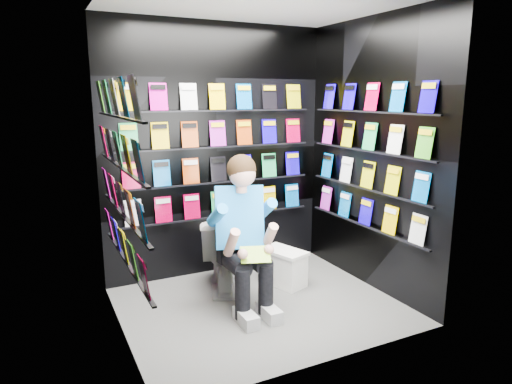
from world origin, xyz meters
name	(u,v)px	position (x,y,z in m)	size (l,w,h in m)	color
floor	(260,306)	(0.00, 0.00, 0.00)	(2.40, 2.40, 0.00)	#575755
ceiling	(261,1)	(0.00, 0.00, 2.60)	(2.40, 2.40, 0.00)	white
wall_back	(217,151)	(0.00, 1.00, 1.30)	(2.40, 0.04, 2.60)	black
wall_front	(329,184)	(0.00, -1.00, 1.30)	(2.40, 0.04, 2.60)	black
wall_left	(115,175)	(-1.20, 0.00, 1.30)	(0.04, 2.00, 2.60)	black
wall_right	(371,156)	(1.20, 0.00, 1.30)	(0.04, 2.00, 2.60)	black
comics_back	(218,151)	(0.00, 0.97, 1.31)	(2.10, 0.06, 1.37)	#BC410D
comics_left	(119,174)	(-1.17, 0.00, 1.31)	(0.06, 1.70, 1.37)	#BC410D
comics_right	(369,156)	(1.17, 0.00, 1.31)	(0.06, 1.70, 1.37)	#BC410D
toilet	(222,252)	(-0.15, 0.53, 0.37)	(0.42, 0.75, 0.73)	silver
longbox	(284,269)	(0.44, 0.34, 0.16)	(0.24, 0.44, 0.33)	white
longbox_lid	(284,251)	(0.44, 0.34, 0.35)	(0.26, 0.46, 0.03)	white
reader	(238,218)	(-0.15, 0.15, 0.80)	(0.57, 0.83, 1.54)	#2F86D6
held_comic	(255,254)	(-0.15, -0.20, 0.58)	(0.25, 0.01, 0.17)	green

